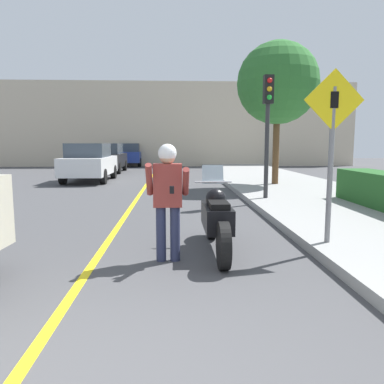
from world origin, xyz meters
TOP-DOWN VIEW (x-y plane):
  - road_center_line at (-0.60, 6.00)m, footprint 0.12×36.00m
  - building_backdrop at (0.00, 26.00)m, footprint 28.00×1.20m
  - motorcycle at (1.20, 3.45)m, footprint 0.62×2.31m
  - person_biker at (0.45, 3.00)m, footprint 0.59×0.46m
  - crossing_sign at (2.91, 3.33)m, footprint 0.91×0.08m
  - traffic_light at (3.11, 8.08)m, footprint 0.26×0.30m
  - street_tree at (4.37, 11.77)m, footprint 3.00×3.00m
  - parked_car_white at (-3.22, 14.60)m, footprint 1.88×4.20m
  - parked_car_black at (-3.37, 19.89)m, footprint 1.88×4.20m
  - parked_car_blue at (-2.78, 26.05)m, footprint 1.88×4.20m

SIDE VIEW (x-z plane):
  - road_center_line at x=-0.60m, z-range 0.00..0.01m
  - motorcycle at x=1.20m, z-range -0.14..1.17m
  - parked_car_white at x=-3.22m, z-range 0.02..1.70m
  - parked_car_black at x=-3.37m, z-range 0.02..1.70m
  - parked_car_blue at x=-2.78m, z-range 0.02..1.70m
  - person_biker at x=0.45m, z-range 0.18..1.85m
  - crossing_sign at x=2.91m, z-range 0.42..3.03m
  - traffic_light at x=3.11m, z-range 0.83..4.18m
  - building_backdrop at x=0.00m, z-range 0.00..6.13m
  - street_tree at x=4.37m, z-range 1.25..6.48m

